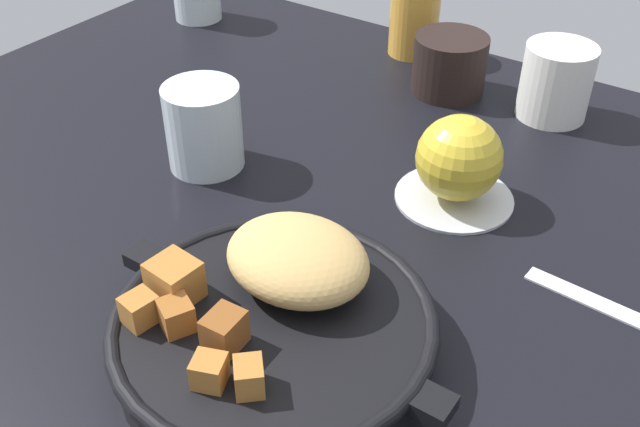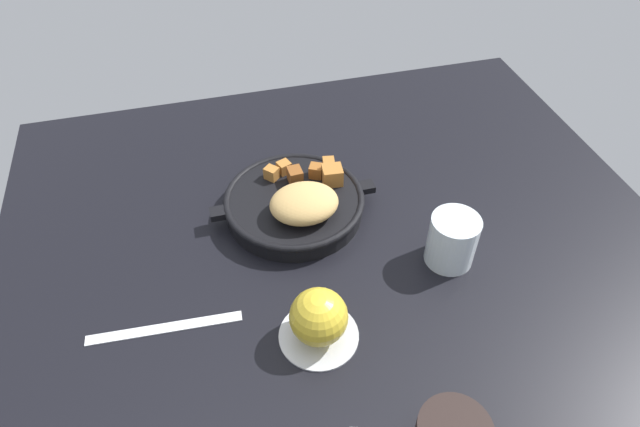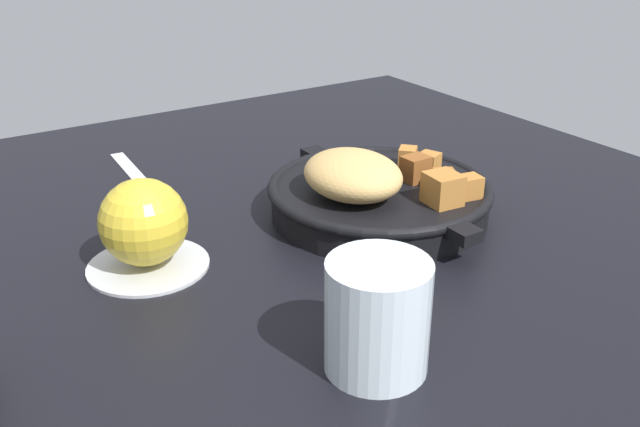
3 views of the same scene
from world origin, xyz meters
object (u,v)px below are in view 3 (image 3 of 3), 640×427
Objects in this scene: cast_iron_skillet at (377,192)px; butter_knife at (140,180)px; red_apple at (143,222)px; water_glass_short at (377,317)px.

cast_iron_skillet is 1.30× the size of butter_knife.
butter_knife is at bearing -17.97° from red_apple.
red_apple is 0.37× the size of butter_knife.
water_glass_short reaches higher than cast_iron_skillet.
butter_knife is 43.48cm from water_glass_short.
cast_iron_skillet is 3.53× the size of red_apple.
red_apple is at bearing 84.18° from cast_iron_skillet.
red_apple is (2.45, 24.02, 1.84)cm from cast_iron_skillet.
cast_iron_skillet is 25.78cm from water_glass_short.
cast_iron_skillet is at bearing -139.15° from butter_knife.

